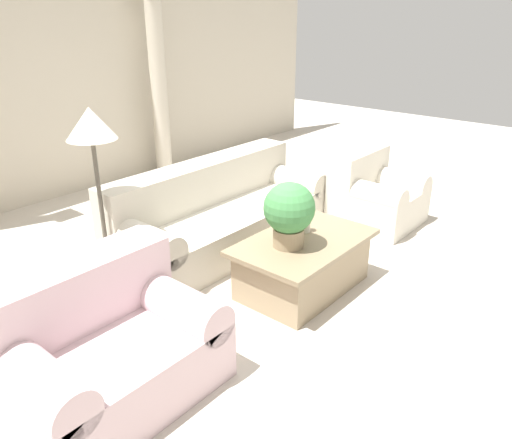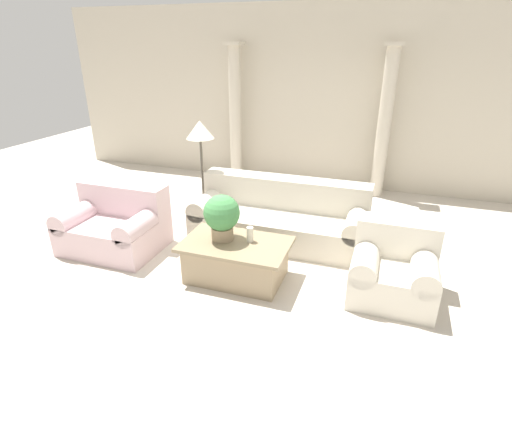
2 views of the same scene
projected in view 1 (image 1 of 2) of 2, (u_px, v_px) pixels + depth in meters
The scene contains 10 objects.
ground_plane at pixel (257, 273), 4.59m from camera, with size 16.00×16.00×0.00m, color beige.
wall_back at pixel (46, 67), 5.92m from camera, with size 10.00×0.06×3.20m.
sofa_long at pixel (220, 214), 5.05m from camera, with size 2.37×0.93×0.82m.
loveseat at pixel (104, 345), 3.06m from camera, with size 1.24×0.93×0.82m.
coffee_table at pixel (303, 264), 4.24m from camera, with size 1.22×0.77×0.46m.
potted_plant at pixel (289, 211), 3.94m from camera, with size 0.41×0.41×0.54m.
pillar_candle at pixel (306, 222), 4.27m from camera, with size 0.08×0.08×0.18m.
floor_lamp at pixel (92, 136), 3.87m from camera, with size 0.39×0.39×1.55m.
column_right at pixel (158, 82), 6.83m from camera, with size 0.31×0.31×2.56m.
armchair at pixel (374, 194), 5.57m from camera, with size 0.87×0.85×0.79m.
Camera 1 is at (-3.08, -2.60, 2.24)m, focal length 35.00 mm.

